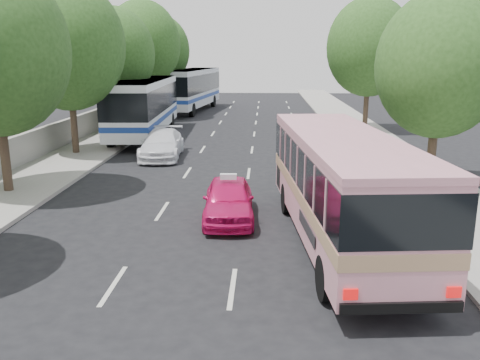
# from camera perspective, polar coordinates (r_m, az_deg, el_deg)

# --- Properties ---
(ground) EXTENTS (120.00, 120.00, 0.00)m
(ground) POSITION_cam_1_polar(r_m,az_deg,el_deg) (14.36, -4.38, -8.41)
(ground) COLOR black
(ground) RESTS_ON ground
(sidewalk_left) EXTENTS (4.00, 90.00, 0.15)m
(sidewalk_left) POSITION_cam_1_polar(r_m,az_deg,el_deg) (35.12, -14.21, 4.77)
(sidewalk_left) COLOR #9E998E
(sidewalk_left) RESTS_ON ground
(sidewalk_right) EXTENTS (4.00, 90.00, 0.12)m
(sidewalk_right) POSITION_cam_1_polar(r_m,az_deg,el_deg) (34.28, 14.21, 4.52)
(sidewalk_right) COLOR #9E998E
(sidewalk_right) RESTS_ON ground
(low_wall) EXTENTS (0.30, 90.00, 1.50)m
(low_wall) POSITION_cam_1_polar(r_m,az_deg,el_deg) (35.57, -17.08, 6.04)
(low_wall) COLOR #9E998E
(low_wall) RESTS_ON sidewalk_left
(tree_left_c) EXTENTS (6.00, 6.00, 9.35)m
(tree_left_c) POSITION_cam_1_polar(r_m,az_deg,el_deg) (29.02, -18.72, 14.61)
(tree_left_c) COLOR #38281E
(tree_left_c) RESTS_ON ground
(tree_left_d) EXTENTS (5.52, 5.52, 8.60)m
(tree_left_d) POSITION_cam_1_polar(r_m,az_deg,el_deg) (36.57, -13.88, 13.89)
(tree_left_d) COLOR #38281E
(tree_left_d) RESTS_ON ground
(tree_left_e) EXTENTS (6.30, 6.30, 9.82)m
(tree_left_e) POSITION_cam_1_polar(r_m,az_deg,el_deg) (44.29, -10.81, 15.04)
(tree_left_e) COLOR #38281E
(tree_left_e) RESTS_ON ground
(tree_left_f) EXTENTS (5.88, 5.88, 9.16)m
(tree_left_f) POSITION_cam_1_polar(r_m,az_deg,el_deg) (52.15, -8.92, 14.46)
(tree_left_f) COLOR #38281E
(tree_left_f) RESTS_ON ground
(tree_right_near) EXTENTS (5.10, 5.10, 7.95)m
(tree_right_near) POSITION_cam_1_polar(r_m,az_deg,el_deg) (22.25, 21.80, 12.37)
(tree_right_near) COLOR #38281E
(tree_right_near) RESTS_ON ground
(tree_right_far) EXTENTS (6.00, 6.00, 9.35)m
(tree_right_far) POSITION_cam_1_polar(r_m,az_deg,el_deg) (37.83, 14.49, 14.60)
(tree_right_far) COLOR #38281E
(tree_right_far) RESTS_ON ground
(pink_bus) EXTENTS (3.55, 10.41, 3.26)m
(pink_bus) POSITION_cam_1_polar(r_m,az_deg,el_deg) (14.80, 11.34, 0.29)
(pink_bus) COLOR #CA8291
(pink_bus) RESTS_ON ground
(pink_taxi) EXTENTS (1.88, 4.20, 1.40)m
(pink_taxi) POSITION_cam_1_polar(r_m,az_deg,el_deg) (17.08, -1.29, -2.19)
(pink_taxi) COLOR #D81260
(pink_taxi) RESTS_ON ground
(white_pickup) EXTENTS (2.35, 5.15, 1.46)m
(white_pickup) POSITION_cam_1_polar(r_m,az_deg,el_deg) (27.69, -8.74, 4.01)
(white_pickup) COLOR white
(white_pickup) RESTS_ON ground
(tour_coach_front) EXTENTS (3.35, 12.83, 3.80)m
(tour_coach_front) POSITION_cam_1_polar(r_m,az_deg,el_deg) (34.67, -10.71, 8.53)
(tour_coach_front) COLOR white
(tour_coach_front) RESTS_ON ground
(tour_coach_rear) EXTENTS (4.31, 13.51, 3.97)m
(tour_coach_rear) POSITION_cam_1_polar(r_m,az_deg,el_deg) (50.09, -5.51, 10.45)
(tour_coach_rear) COLOR silver
(tour_coach_rear) RESTS_ON ground
(taxi_roof_sign) EXTENTS (0.56, 0.21, 0.18)m
(taxi_roof_sign) POSITION_cam_1_polar(r_m,az_deg,el_deg) (16.88, -1.31, 0.39)
(taxi_roof_sign) COLOR silver
(taxi_roof_sign) RESTS_ON pink_taxi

